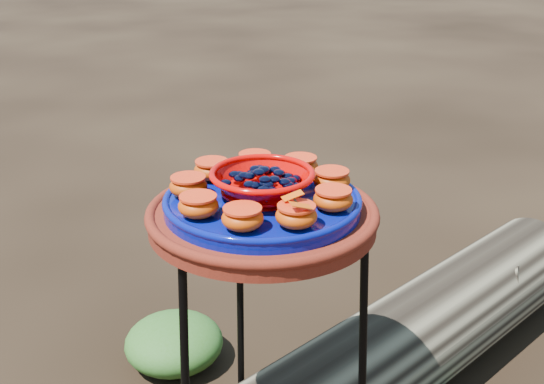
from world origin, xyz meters
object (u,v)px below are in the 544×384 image
object	(u,v)px
plant_stand	(263,377)
cobalt_plate	(262,204)
driftwood_log	(400,349)
terracotta_saucer	(262,218)
red_bowl	(262,185)

from	to	relation	value
plant_stand	cobalt_plate	xyz separation A→B (m)	(0.00, 0.00, 0.40)
driftwood_log	plant_stand	bearing A→B (deg)	-149.46
plant_stand	cobalt_plate	bearing A→B (deg)	0.00
terracotta_saucer	cobalt_plate	size ratio (longest dim) A/B	1.17
cobalt_plate	red_bowl	bearing A→B (deg)	0.00
red_bowl	driftwood_log	bearing A→B (deg)	30.54
terracotta_saucer	driftwood_log	distance (m)	0.79
plant_stand	red_bowl	distance (m)	0.44
cobalt_plate	plant_stand	bearing A→B (deg)	0.00
red_bowl	plant_stand	bearing A→B (deg)	0.00
cobalt_plate	driftwood_log	xyz separation A→B (m)	(0.46, 0.27, -0.60)
plant_stand	driftwood_log	world-z (taller)	plant_stand
red_bowl	driftwood_log	xyz separation A→B (m)	(0.46, 0.27, -0.64)
plant_stand	red_bowl	bearing A→B (deg)	0.00
cobalt_plate	driftwood_log	size ratio (longest dim) A/B	0.24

